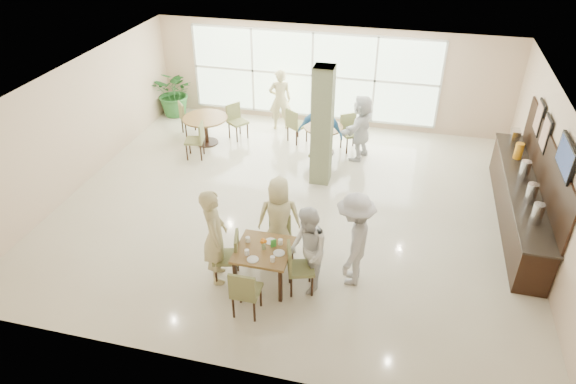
% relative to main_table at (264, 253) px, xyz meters
% --- Properties ---
extents(ground, '(10.00, 10.00, 0.00)m').
position_rel_main_table_xyz_m(ground, '(-0.10, 2.55, -0.66)').
color(ground, beige).
rests_on(ground, ground).
extents(room_shell, '(10.00, 10.00, 10.00)m').
position_rel_main_table_xyz_m(room_shell, '(-0.10, 2.55, 1.05)').
color(room_shell, white).
rests_on(room_shell, ground).
extents(window_bank, '(7.00, 0.04, 7.00)m').
position_rel_main_table_xyz_m(window_bank, '(-0.60, 7.01, 0.74)').
color(window_bank, silver).
rests_on(window_bank, ground).
extents(column, '(0.45, 0.45, 2.80)m').
position_rel_main_table_xyz_m(column, '(0.30, 3.75, 0.74)').
color(column, '#5F6848').
rests_on(column, ground).
extents(main_table, '(0.95, 0.95, 0.75)m').
position_rel_main_table_xyz_m(main_table, '(0.00, 0.00, 0.00)').
color(main_table, brown).
rests_on(main_table, ground).
extents(round_table_left, '(1.19, 1.19, 0.75)m').
position_rel_main_table_xyz_m(round_table_left, '(-3.05, 4.96, -0.07)').
color(round_table_left, brown).
rests_on(round_table_left, ground).
extents(round_table_right, '(1.00, 1.00, 0.75)m').
position_rel_main_table_xyz_m(round_table_right, '(0.09, 5.16, -0.11)').
color(round_table_right, brown).
rests_on(round_table_right, ground).
extents(chairs_main_table, '(1.92, 1.95, 0.95)m').
position_rel_main_table_xyz_m(chairs_main_table, '(-0.02, -0.05, -0.18)').
color(chairs_main_table, olive).
rests_on(chairs_main_table, ground).
extents(chairs_table_left, '(2.01, 1.91, 0.95)m').
position_rel_main_table_xyz_m(chairs_table_left, '(-3.02, 4.99, -0.18)').
color(chairs_table_left, olive).
rests_on(chairs_table_left, ground).
extents(chairs_table_right, '(2.09, 1.97, 0.95)m').
position_rel_main_table_xyz_m(chairs_table_right, '(0.08, 5.12, -0.18)').
color(chairs_table_right, olive).
rests_on(chairs_table_right, ground).
extents(tabletop_clutter, '(0.75, 0.75, 0.21)m').
position_rel_main_table_xyz_m(tabletop_clutter, '(0.02, -0.03, 0.15)').
color(tabletop_clutter, white).
rests_on(tabletop_clutter, main_table).
extents(buffet_counter, '(0.64, 4.70, 1.95)m').
position_rel_main_table_xyz_m(buffet_counter, '(4.60, 3.06, -0.10)').
color(buffet_counter, black).
rests_on(buffet_counter, ground).
extents(wall_tv, '(0.06, 1.00, 0.58)m').
position_rel_main_table_xyz_m(wall_tv, '(4.84, 1.95, 1.49)').
color(wall_tv, black).
rests_on(wall_tv, ground).
extents(framed_art_a, '(0.05, 0.55, 0.70)m').
position_rel_main_table_xyz_m(framed_art_a, '(4.85, 3.55, 1.19)').
color(framed_art_a, black).
rests_on(framed_art_a, ground).
extents(framed_art_b, '(0.05, 0.55, 0.70)m').
position_rel_main_table_xyz_m(framed_art_b, '(4.85, 4.35, 1.19)').
color(framed_art_b, black).
rests_on(framed_art_b, ground).
extents(potted_plant, '(1.33, 1.33, 1.43)m').
position_rel_main_table_xyz_m(potted_plant, '(-4.62, 6.51, 0.06)').
color(potted_plant, '#2B6D2E').
rests_on(potted_plant, ground).
extents(teen_left, '(0.67, 0.79, 1.84)m').
position_rel_main_table_xyz_m(teen_left, '(-0.86, -0.07, 0.27)').
color(teen_left, '#CDC188').
rests_on(teen_left, ground).
extents(teen_far, '(0.90, 0.64, 1.66)m').
position_rel_main_table_xyz_m(teen_far, '(0.05, 0.85, 0.17)').
color(teen_far, '#CDC188').
rests_on(teen_far, ground).
extents(teen_right, '(0.89, 0.98, 1.64)m').
position_rel_main_table_xyz_m(teen_right, '(0.76, 0.06, 0.16)').
color(teen_right, white).
rests_on(teen_right, ground).
extents(teen_standing, '(0.72, 1.19, 1.80)m').
position_rel_main_table_xyz_m(teen_standing, '(1.50, 0.43, 0.24)').
color(teen_standing, '#B6B6B9').
rests_on(teen_standing, ground).
extents(adult_a, '(1.18, 0.76, 1.90)m').
position_rel_main_table_xyz_m(adult_a, '(0.16, 4.31, 0.29)').
color(adult_a, '#4593D0').
rests_on(adult_a, ground).
extents(adult_b, '(1.13, 1.70, 1.69)m').
position_rel_main_table_xyz_m(adult_b, '(1.05, 5.14, 0.19)').
color(adult_b, white).
rests_on(adult_b, ground).
extents(adult_standing, '(0.74, 0.60, 1.73)m').
position_rel_main_table_xyz_m(adult_standing, '(-1.36, 6.35, 0.21)').
color(adult_standing, '#CDC188').
rests_on(adult_standing, ground).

